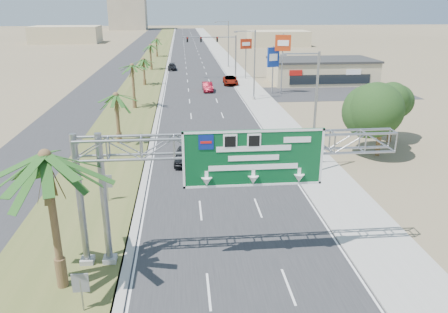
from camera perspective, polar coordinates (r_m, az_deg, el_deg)
name	(u,v)px	position (r m, az deg, el deg)	size (l,w,h in m)	color
road	(192,57)	(121.86, -4.15, 12.87)	(12.00, 300.00, 0.02)	#28282B
sidewalk_right	(224,56)	(122.36, -0.06, 12.97)	(4.00, 300.00, 0.10)	#9E9B93
median_grass	(155,57)	(122.02, -8.96, 12.73)	(7.00, 300.00, 0.12)	#4D5827
opposing_road	(129,57)	(122.63, -12.30, 12.54)	(8.00, 300.00, 0.02)	#28282B
sign_gantry	(222,156)	(22.33, -0.26, 0.12)	(16.75, 1.24, 7.50)	gray
palm_near	(45,157)	(21.09, -22.34, -0.04)	(5.70, 5.70, 8.35)	brown
palm_row_b	(116,96)	(44.40, -13.95, 7.66)	(3.99, 3.99, 5.95)	brown
palm_row_c	(132,66)	(59.95, -11.91, 11.43)	(3.99, 3.99, 6.75)	brown
palm_row_d	(143,60)	(77.88, -10.49, 12.31)	(3.99, 3.99, 5.45)	brown
palm_row_e	(150,46)	(96.67, -9.61, 14.05)	(3.99, 3.99, 6.15)	brown
palm_row_f	(156,39)	(121.58, -8.84, 14.91)	(3.99, 3.99, 5.75)	brown
streetlight_near	(312,119)	(35.72, 11.46, 4.78)	(3.27, 0.44, 10.00)	gray
streetlight_mid	(253,68)	(64.51, 3.82, 11.45)	(3.27, 0.44, 10.00)	gray
streetlight_far	(227,46)	(100.00, 0.46, 14.24)	(3.27, 0.44, 10.00)	gray
signal_mast	(225,53)	(83.90, 0.13, 13.39)	(10.28, 0.71, 8.00)	gray
store_building	(321,72)	(81.83, 12.58, 10.78)	(18.00, 10.00, 4.00)	#CDBD8A
oak_near	(383,108)	(42.15, 20.02, 5.96)	(4.50, 4.50, 6.80)	brown
oak_far	(393,106)	(47.11, 21.23, 6.22)	(3.50, 3.50, 5.60)	brown
median_signback_a	(81,286)	(21.38, -18.21, -15.74)	(0.75, 0.08, 2.08)	gray
median_signback_b	(107,183)	(31.92, -15.05, -3.40)	(0.75, 0.08, 2.08)	gray
building_distant_left	(66,34)	(176.48, -19.92, 14.75)	(24.00, 14.00, 6.00)	#CDBD8A
building_distant_right	(278,38)	(155.03, 7.07, 15.06)	(20.00, 12.00, 5.00)	#CDBD8A
car_left_lane	(184,156)	(38.78, -5.26, 0.06)	(1.64, 4.07, 1.39)	black
car_mid_lane	(207,87)	(71.92, -2.17, 9.09)	(1.56, 4.47, 1.47)	maroon
car_right_lane	(230,80)	(78.14, 0.84, 9.92)	(2.46, 5.34, 1.49)	gray
car_far	(172,67)	(96.73, -6.81, 11.53)	(1.83, 4.49, 1.30)	black
pole_sign_red_near	(283,47)	(69.20, 7.70, 14.03)	(2.39, 0.93, 9.26)	gray
pole_sign_blue	(273,59)	(69.71, 6.44, 12.54)	(1.98, 0.97, 7.38)	gray
pole_sign_red_far	(246,47)	(83.44, 2.89, 14.11)	(2.21, 0.84, 7.62)	gray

